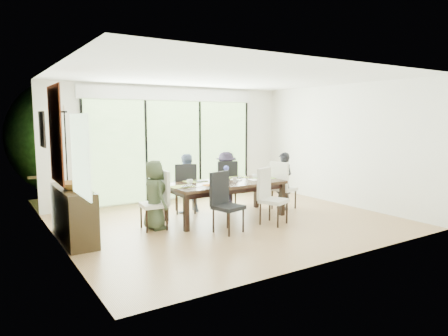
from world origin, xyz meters
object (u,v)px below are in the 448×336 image
cup_a (190,182)px  vase (226,179)px  chair_far_right (226,183)px  cup_c (255,176)px  person_right_end (283,181)px  sideboard (74,214)px  chair_near_left (228,202)px  bowl (74,185)px  person_left_end (154,195)px  table_top (225,184)px  chair_left_end (154,200)px  person_far_left (185,183)px  person_far_right (226,179)px  laptop (189,186)px  cup_b (235,180)px  chair_far_left (185,188)px  chair_right_end (284,185)px  chair_near_right (274,196)px

cup_a → vase: bearing=-7.6°
chair_far_right → cup_c: 0.82m
person_right_end → sideboard: (-4.31, 0.09, -0.19)m
chair_near_left → bowl: (-2.33, 0.86, 0.38)m
chair_near_left → person_left_end: size_ratio=0.85×
table_top → person_right_end: person_right_end is taller
chair_left_end → bowl: 1.38m
person_far_left → person_far_right: size_ratio=1.00×
chair_far_right → person_far_left: person_far_left is taller
chair_left_end → cup_a: (0.80, 0.15, 0.24)m
chair_near_left → person_far_right: 2.00m
sideboard → chair_left_end: bearing=-3.8°
person_far_left → cup_c: person_far_left is taller
laptop → bowl: 1.99m
table_top → chair_near_left: size_ratio=2.18×
laptop → chair_near_left: bearing=-100.7°
person_left_end → vase: (1.53, 0.05, 0.16)m
vase → cup_b: vase is taller
cup_a → cup_c: bearing=-1.9°
person_right_end → cup_b: 1.34m
chair_far_left → table_top: bearing=140.0°
chair_far_right → laptop: bearing=54.9°
chair_far_left → person_far_left: person_far_left is taller
person_right_end → laptop: person_right_end is taller
chair_right_end → bowl: size_ratio=2.32×
chair_far_left → person_far_left: 0.09m
chair_right_end → person_left_end: (-2.98, -0.00, 0.09)m
chair_near_left → person_far_left: 1.70m
chair_right_end → bowl: bearing=73.3°
chair_near_left → cup_a: size_ratio=8.87×
vase → chair_near_right: bearing=-63.9°
table_top → cup_b: 0.19m
bowl → table_top: bearing=0.3°
person_right_end → cup_c: 0.70m
cup_b → chair_right_end: bearing=4.2°
person_far_right → laptop: bearing=35.3°
person_far_right → sideboard: size_ratio=0.81×
chair_left_end → chair_far_right: size_ratio=1.00×
person_left_end → cup_b: person_left_end is taller
vase → cup_c: vase is taller
chair_near_right → cup_b: chair_near_right is taller
person_right_end → bowl: (-4.31, -0.01, 0.29)m
chair_left_end → bowl: size_ratio=2.32×
person_far_left → cup_c: 1.45m
sideboard → chair_near_right: bearing=-16.1°
chair_near_right → cup_a: bearing=116.7°
chair_far_right → cup_a: bearing=50.0°
chair_far_right → chair_near_left: (-1.05, -1.72, 0.00)m
chair_far_right → chair_near_right: 1.72m
person_right_end → chair_far_right: bearing=-135.6°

